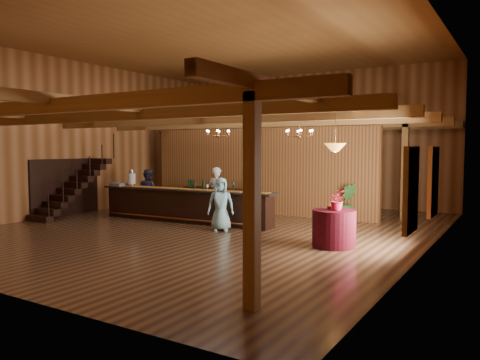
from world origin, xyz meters
The scene contains 30 objects.
floor centered at (0.00, 0.00, 0.00)m, with size 14.00×14.00×0.00m, color brown.
ceiling centered at (0.00, 0.00, 5.50)m, with size 14.00×14.00×0.00m, color #97622F.
wall_back centered at (0.00, 7.00, 2.75)m, with size 12.00×0.10×5.50m, color #9D643B.
wall_left centered at (-6.00, 0.00, 2.75)m, with size 0.10×14.00×5.50m, color #9D643B.
wall_right centered at (6.00, 0.00, 2.75)m, with size 0.10×14.00×5.50m, color #9D643B.
beam_grid centered at (0.00, 0.51, 3.24)m, with size 11.90×13.90×0.39m.
support_posts centered at (0.00, -0.50, 1.60)m, with size 9.20×10.20×3.20m.
partition_wall centered at (-0.50, 3.50, 1.55)m, with size 9.00×0.18×3.10m, color brown.
window_right_front centered at (5.95, -1.60, 1.55)m, with size 0.12×1.05×1.75m, color white.
window_right_back centered at (5.95, 1.00, 1.55)m, with size 0.12×1.05×1.75m, color white.
staircase centered at (-5.45, -0.74, 1.00)m, with size 1.00×2.80×2.00m.
backroom_boxes centered at (-0.29, 5.50, 0.53)m, with size 4.10×0.60×1.10m.
tasting_bar centered at (-1.46, 0.50, 0.54)m, with size 6.38×1.12×1.07m.
beverage_dispenser centered at (-3.76, 0.44, 1.35)m, with size 0.26×0.26×0.60m.
glass_rack_tray centered at (-4.24, 0.31, 1.11)m, with size 0.50×0.50×0.10m, color gray.
raffle_drum centered at (1.04, 0.57, 1.23)m, with size 0.34×0.24×0.30m.
bar_bottle_0 centered at (-1.33, 0.63, 1.21)m, with size 0.07×0.07×0.30m, color black.
bar_bottle_1 centered at (-1.20, 0.63, 1.21)m, with size 0.07×0.07×0.30m, color black.
bar_bottle_2 centered at (-0.84, 0.65, 1.21)m, with size 0.07×0.07×0.30m, color black.
backbar_shelf centered at (-1.91, 3.03, 0.44)m, with size 3.13×0.49×0.88m, color black.
round_table centered at (4.00, -0.67, 0.45)m, with size 1.04×1.04×0.90m, color #420311.
chandelier_left centered at (-0.49, 0.97, 2.86)m, with size 0.80×0.80×0.49m.
chandelier_right centered at (2.46, 0.65, 2.81)m, with size 0.80×0.80×0.55m.
pendant_lamp centered at (4.00, -0.67, 2.40)m, with size 0.52×0.52×0.90m.
bartender centered at (-0.69, 1.17, 0.88)m, with size 0.64×0.42×1.76m, color silver.
staff_second centered at (-3.70, 1.18, 0.81)m, with size 0.79×0.61×1.62m, color #28243B.
guest centered at (0.45, -0.30, 0.77)m, with size 0.75×0.49×1.54m, color #83C1D3.
floor_plant centered at (2.95, 3.31, 0.61)m, with size 0.68×0.54×1.23m, color #2B6328.
table_flowers centered at (4.11, -0.77, 1.16)m, with size 0.46×0.40×0.51m, color red.
table_vase centered at (3.88, -0.65, 1.04)m, with size 0.13×0.13×0.27m, color #B26A35.
Camera 1 is at (7.90, -11.38, 2.40)m, focal length 35.00 mm.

